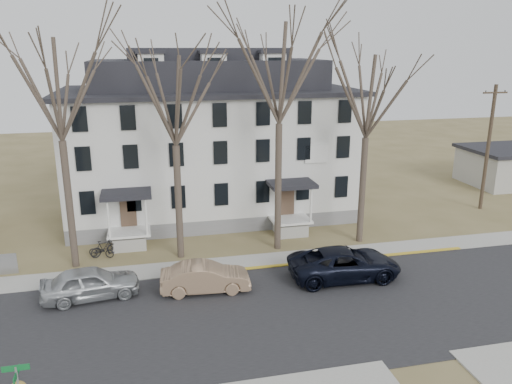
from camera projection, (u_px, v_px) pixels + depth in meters
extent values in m
plane|color=olive|center=(314.00, 334.00, 21.83)|extent=(120.00, 120.00, 0.00)
cube|color=#27272A|center=(300.00, 312.00, 23.70)|extent=(120.00, 10.00, 0.04)
cube|color=#A09F97|center=(269.00, 261.00, 29.32)|extent=(120.00, 2.00, 0.08)
cube|color=gold|center=(354.00, 259.00, 29.54)|extent=(14.00, 0.25, 0.06)
cube|color=slate|center=(212.00, 205.00, 38.12)|extent=(20.00, 10.00, 1.00)
cube|color=silver|center=(210.00, 147.00, 36.86)|extent=(20.00, 10.00, 8.00)
cube|color=black|center=(209.00, 91.00, 35.72)|extent=(20.80, 10.80, 0.30)
cube|color=black|center=(208.00, 74.00, 35.40)|extent=(16.00, 7.00, 2.00)
cube|color=black|center=(208.00, 54.00, 35.00)|extent=(11.00, 4.50, 0.80)
cube|color=white|center=(129.00, 232.00, 31.13)|extent=(2.60, 2.00, 0.16)
cube|color=white|center=(290.00, 220.00, 33.36)|extent=(2.60, 2.00, 0.16)
cube|color=white|center=(317.00, 154.00, 33.43)|extent=(1.60, 0.08, 1.20)
cube|color=#A09F97|center=(512.00, 167.00, 45.65)|extent=(8.00, 6.00, 3.00)
cylinder|color=#473B31|center=(69.00, 206.00, 27.66)|extent=(0.40, 0.40, 7.28)
cylinder|color=#473B31|center=(179.00, 203.00, 29.00)|extent=(0.40, 0.40, 6.76)
cylinder|color=#473B31|center=(278.00, 188.00, 30.13)|extent=(0.40, 0.40, 7.80)
cylinder|color=#473B31|center=(362.00, 191.00, 31.44)|extent=(0.40, 0.40, 6.76)
cylinder|color=#3D3023|center=(488.00, 149.00, 37.53)|extent=(0.28, 0.28, 9.50)
cube|color=#3D3023|center=(495.00, 93.00, 36.37)|extent=(2.00, 0.12, 0.12)
imported|color=#A5A9AC|center=(91.00, 284.00, 24.75)|extent=(4.95, 2.51, 1.62)
imported|color=#97775A|center=(205.00, 278.00, 25.47)|extent=(4.65, 1.90, 1.50)
imported|color=black|center=(344.00, 264.00, 26.90)|extent=(6.12, 2.98, 1.68)
imported|color=black|center=(101.00, 251.00, 29.67)|extent=(1.65, 1.08, 0.82)
imported|color=black|center=(104.00, 248.00, 29.84)|extent=(1.71, 1.21, 1.01)
cube|color=#0C5926|center=(16.00, 368.00, 15.13)|extent=(0.81, 0.03, 0.19)
cube|color=#0C5926|center=(17.00, 374.00, 15.19)|extent=(0.03, 0.81, 0.19)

